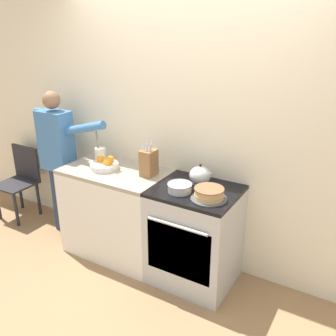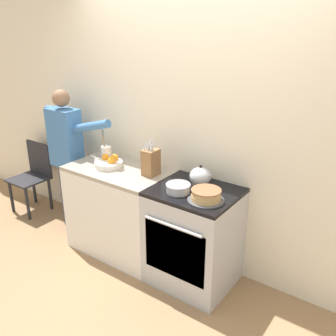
# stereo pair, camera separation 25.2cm
# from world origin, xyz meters

# --- Properties ---
(ground_plane) EXTENTS (16.00, 16.00, 0.00)m
(ground_plane) POSITION_xyz_m (0.00, 0.00, 0.00)
(ground_plane) COLOR #93704C
(wall_back) EXTENTS (8.00, 0.04, 2.60)m
(wall_back) POSITION_xyz_m (0.00, 0.62, 1.30)
(wall_back) COLOR silver
(wall_back) RESTS_ON ground_plane
(counter_cabinet) EXTENTS (0.99, 0.60, 0.88)m
(counter_cabinet) POSITION_xyz_m (-0.60, 0.30, 0.44)
(counter_cabinet) COLOR white
(counter_cabinet) RESTS_ON ground_plane
(stove_range) EXTENTS (0.71, 0.63, 0.88)m
(stove_range) POSITION_xyz_m (0.25, 0.30, 0.44)
(stove_range) COLOR #B7BABF
(stove_range) RESTS_ON ground_plane
(layer_cake) EXTENTS (0.29, 0.29, 0.09)m
(layer_cake) POSITION_xyz_m (0.41, 0.19, 0.93)
(layer_cake) COLOR #4C4C51
(layer_cake) RESTS_ON stove_range
(tea_kettle) EXTENTS (0.23, 0.18, 0.18)m
(tea_kettle) POSITION_xyz_m (0.22, 0.42, 0.96)
(tea_kettle) COLOR #B7BABF
(tea_kettle) RESTS_ON stove_range
(mixing_bowl) EXTENTS (0.20, 0.20, 0.07)m
(mixing_bowl) POSITION_xyz_m (0.15, 0.19, 0.92)
(mixing_bowl) COLOR #B7BABF
(mixing_bowl) RESTS_ON stove_range
(knife_block) EXTENTS (0.12, 0.15, 0.33)m
(knife_block) POSITION_xyz_m (-0.26, 0.36, 1.01)
(knife_block) COLOR olive
(knife_block) RESTS_ON counter_cabinet
(utensil_crock) EXTENTS (0.10, 0.10, 0.31)m
(utensil_crock) POSITION_xyz_m (-0.86, 0.41, 0.96)
(utensil_crock) COLOR silver
(utensil_crock) RESTS_ON counter_cabinet
(fruit_bowl) EXTENTS (0.27, 0.27, 0.11)m
(fruit_bowl) POSITION_xyz_m (-0.70, 0.28, 0.92)
(fruit_bowl) COLOR silver
(fruit_bowl) RESTS_ON counter_cabinet
(person_baker) EXTENTS (0.90, 0.20, 1.55)m
(person_baker) POSITION_xyz_m (-1.35, 0.32, 0.92)
(person_baker) COLOR #283351
(person_baker) RESTS_ON ground_plane
(dining_chair) EXTENTS (0.40, 0.40, 0.83)m
(dining_chair) POSITION_xyz_m (-2.05, 0.35, 0.47)
(dining_chair) COLOR #232328
(dining_chair) RESTS_ON ground_plane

